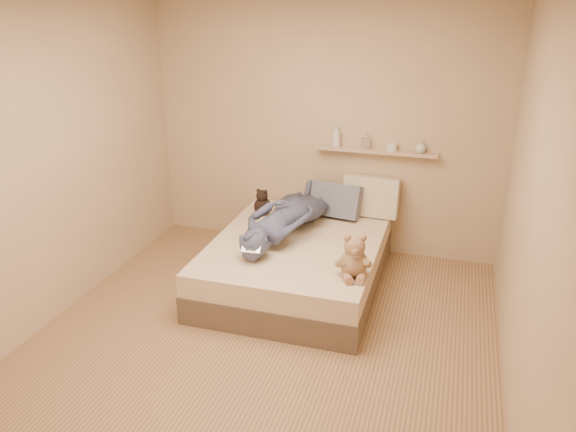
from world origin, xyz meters
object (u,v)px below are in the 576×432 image
(dark_plush, at_px, (262,204))
(pillow_grey, at_px, (336,200))
(bed, at_px, (297,263))
(pillow_cream, at_px, (371,196))
(person, at_px, (287,215))
(game_console, at_px, (251,249))
(wall_shelf, at_px, (376,151))
(teddy_bear, at_px, (354,259))

(dark_plush, relative_size, pillow_grey, 0.55)
(bed, xyz_separation_m, dark_plush, (-0.51, 0.52, 0.35))
(pillow_cream, bearing_deg, bed, -122.82)
(pillow_cream, xyz_separation_m, pillow_grey, (-0.33, -0.14, -0.03))
(dark_plush, relative_size, person, 0.18)
(person, bearing_deg, dark_plush, -34.06)
(game_console, bearing_deg, wall_shelf, 62.29)
(pillow_cream, distance_m, wall_shelf, 0.46)
(game_console, relative_size, pillow_cream, 0.30)
(game_console, xyz_separation_m, dark_plush, (-0.28, 1.09, -0.02))
(teddy_bear, height_order, pillow_grey, teddy_bear)
(bed, xyz_separation_m, pillow_cream, (0.54, 0.83, 0.43))
(bed, bearing_deg, game_console, -111.76)
(game_console, relative_size, dark_plush, 0.60)
(game_console, height_order, pillow_grey, pillow_grey)
(teddy_bear, relative_size, wall_shelf, 0.31)
(bed, distance_m, pillow_cream, 1.08)
(game_console, distance_m, person, 0.73)
(wall_shelf, bearing_deg, pillow_grey, -147.72)
(teddy_bear, xyz_separation_m, wall_shelf, (-0.07, 1.44, 0.50))
(teddy_bear, relative_size, pillow_grey, 0.75)
(pillow_cream, bearing_deg, pillow_grey, -157.14)
(bed, distance_m, person, 0.45)
(teddy_bear, distance_m, wall_shelf, 1.53)
(person, relative_size, wall_shelf, 1.25)
(pillow_cream, relative_size, person, 0.37)
(pillow_grey, bearing_deg, teddy_bear, -71.06)
(dark_plush, height_order, pillow_grey, pillow_grey)
(pillow_cream, bearing_deg, person, -134.42)
(game_console, distance_m, pillow_grey, 1.34)
(dark_plush, relative_size, wall_shelf, 0.23)
(pillow_cream, height_order, person, pillow_cream)
(bed, height_order, teddy_bear, teddy_bear)
(bed, height_order, wall_shelf, wall_shelf)
(person, bearing_deg, game_console, 93.38)
(pillow_grey, relative_size, person, 0.33)
(pillow_grey, height_order, wall_shelf, wall_shelf)
(game_console, distance_m, teddy_bear, 0.85)
(game_console, bearing_deg, dark_plush, 104.59)
(dark_plush, xyz_separation_m, pillow_grey, (0.72, 0.17, 0.05))
(bed, xyz_separation_m, person, (-0.14, 0.14, 0.41))
(game_console, distance_m, wall_shelf, 1.75)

